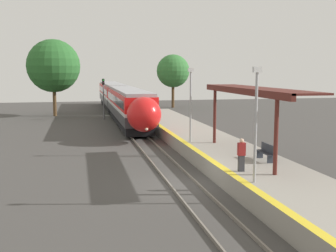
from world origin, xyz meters
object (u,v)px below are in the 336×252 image
(train, at_px, (120,99))
(lamppost_mid, at_px, (191,100))
(platform_bench, at_px, (267,152))
(lamppost_near, at_px, (256,117))
(railway_signal, at_px, (103,95))
(person_waiting, at_px, (241,154))

(train, bearing_deg, lamppost_mid, -84.78)
(platform_bench, relative_size, lamppost_near, 0.36)
(train, xyz_separation_m, lamppost_mid, (2.33, -25.46, 1.60))
(platform_bench, distance_m, railway_signal, 30.06)
(train, bearing_deg, platform_bench, -81.46)
(train, xyz_separation_m, lamppost_near, (2.33, -36.18, 1.60))
(person_waiting, distance_m, lamppost_near, 2.89)
(train, bearing_deg, person_waiting, -85.77)
(lamppost_near, xyz_separation_m, lamppost_mid, (0.00, 10.73, 0.00))
(person_waiting, distance_m, railway_signal, 31.63)
(railway_signal, distance_m, lamppost_mid, 23.02)
(person_waiting, relative_size, lamppost_mid, 0.32)
(platform_bench, relative_size, person_waiting, 1.11)
(person_waiting, bearing_deg, train, 94.23)
(train, distance_m, person_waiting, 34.25)
(railway_signal, bearing_deg, platform_bench, -76.51)
(railway_signal, height_order, lamppost_near, lamppost_near)
(person_waiting, relative_size, railway_signal, 0.33)
(platform_bench, height_order, person_waiting, person_waiting)
(platform_bench, xyz_separation_m, lamppost_near, (-2.50, -4.09, 2.41))
(platform_bench, relative_size, railway_signal, 0.37)
(lamppost_near, bearing_deg, lamppost_mid, 90.00)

